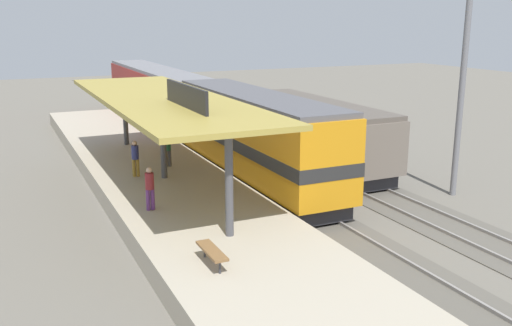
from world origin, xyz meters
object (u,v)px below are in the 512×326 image
platform_bench (212,251)px  light_mast (469,11)px  person_walking (168,148)px  locomotive (254,137)px  person_waiting (150,186)px  person_boarding (135,157)px  passenger_carriage_single (157,96)px  freight_car (317,133)px

platform_bench → light_mast: light_mast is taller
platform_bench → person_walking: person_walking is taller
locomotive → person_waiting: (-6.36, -4.24, -0.56)m
light_mast → person_walking: (-11.65, 7.48, -6.54)m
person_waiting → person_boarding: 5.06m
person_waiting → person_walking: bearing=67.9°
platform_bench → person_waiting: (-0.36, 5.78, 0.51)m
person_boarding → person_walking: bearing=31.8°
locomotive → passenger_carriage_single: bearing=90.0°
locomotive → person_waiting: locomotive is taller
platform_bench → locomotive: size_ratio=0.12×
locomotive → freight_car: locomotive is taller
person_walking → platform_bench: bearing=-100.2°
passenger_carriage_single → person_waiting: 23.14m
passenger_carriage_single → person_walking: size_ratio=11.70×
passenger_carriage_single → freight_car: passenger_carriage_single is taller
platform_bench → locomotive: 11.73m
passenger_carriage_single → light_mast: bearing=-71.7°
freight_car → person_walking: bearing=178.1°
freight_car → platform_bench: bearing=-132.2°
platform_bench → passenger_carriage_single: (6.00, 28.02, 0.97)m
person_walking → person_boarding: (-1.89, -1.17, 0.00)m
platform_bench → passenger_carriage_single: size_ratio=0.08×
freight_car → light_mast: light_mast is taller
locomotive → person_waiting: bearing=-146.3°
locomotive → platform_bench: bearing=-120.9°
light_mast → person_boarding: (-13.54, 6.31, -6.54)m
locomotive → person_walking: (-3.85, 1.95, -0.56)m
platform_bench → person_boarding: 10.82m
person_walking → person_boarding: bearing=-148.2°
passenger_carriage_single → freight_car: bearing=-74.3°
platform_bench → light_mast: bearing=18.0°
light_mast → person_boarding: light_mast is taller
person_waiting → light_mast: bearing=-5.2°
passenger_carriage_single → person_waiting: bearing=-106.0°
passenger_carriage_single → light_mast: size_ratio=1.71×
person_waiting → person_walking: (2.51, 6.20, 0.00)m
platform_bench → passenger_carriage_single: bearing=77.9°
light_mast → person_boarding: size_ratio=6.84×
passenger_carriage_single → person_waiting: size_ratio=11.70×
person_waiting → person_walking: 6.69m
freight_car → person_walking: size_ratio=7.02×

